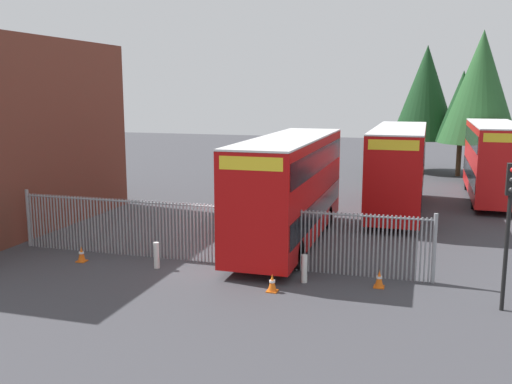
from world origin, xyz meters
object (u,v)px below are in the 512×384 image
object	(u,v)px
traffic_cone_near_kerb	(272,283)
traffic_light_kerbside	(509,210)
double_decker_bus_near_gate	(289,186)
bollard_center_front	(304,269)
double_decker_bus_behind_fence_left	(398,166)
traffic_cone_by_gate	(81,254)
traffic_cone_mid_forecourt	(379,279)
double_decker_bus_behind_fence_right	(493,158)
bollard_near_left	(157,255)

from	to	relation	value
traffic_cone_near_kerb	traffic_light_kerbside	distance (m)	7.32
double_decker_bus_near_gate	traffic_cone_near_kerb	bearing A→B (deg)	-81.62
traffic_cone_near_kerb	traffic_light_kerbside	world-z (taller)	traffic_light_kerbside
double_decker_bus_near_gate	bollard_center_front	size ratio (longest dim) A/B	11.38
double_decker_bus_behind_fence_left	traffic_cone_by_gate	size ratio (longest dim) A/B	18.32
double_decker_bus_behind_fence_left	traffic_cone_by_gate	xyz separation A→B (m)	(-10.74, -12.49, -2.13)
bollard_center_front	traffic_light_kerbside	size ratio (longest dim) A/B	0.22
double_decker_bus_near_gate	traffic_cone_mid_forecourt	world-z (taller)	double_decker_bus_near_gate
traffic_cone_by_gate	traffic_cone_mid_forecourt	bearing A→B (deg)	1.59
traffic_cone_near_kerb	traffic_light_kerbside	bearing A→B (deg)	3.41
double_decker_bus_behind_fence_right	traffic_light_kerbside	distance (m)	18.48
bollard_near_left	bollard_center_front	bearing A→B (deg)	-0.02
bollard_near_left	traffic_cone_mid_forecourt	world-z (taller)	bollard_near_left
traffic_cone_mid_forecourt	traffic_cone_near_kerb	xyz separation A→B (m)	(-3.21, -1.38, 0.00)
traffic_light_kerbside	bollard_near_left	bearing A→B (deg)	176.13
traffic_cone_by_gate	traffic_light_kerbside	size ratio (longest dim) A/B	0.14
double_decker_bus_behind_fence_right	traffic_cone_near_kerb	world-z (taller)	double_decker_bus_behind_fence_right
double_decker_bus_behind_fence_right	traffic_cone_by_gate	size ratio (longest dim) A/B	18.32
double_decker_bus_near_gate	traffic_cone_mid_forecourt	size ratio (longest dim) A/B	18.32
bollard_near_left	traffic_cone_by_gate	xyz separation A→B (m)	(-3.03, -0.10, -0.19)
bollard_center_front	traffic_cone_mid_forecourt	bearing A→B (deg)	4.87
double_decker_bus_behind_fence_left	bollard_center_front	distance (m)	12.76
double_decker_bus_near_gate	bollard_near_left	bearing A→B (deg)	-128.33
double_decker_bus_behind_fence_left	bollard_center_front	bearing A→B (deg)	-100.59
traffic_cone_mid_forecourt	traffic_light_kerbside	size ratio (longest dim) A/B	0.14
traffic_cone_by_gate	traffic_light_kerbside	distance (m)	14.70
bollard_near_left	double_decker_bus_behind_fence_right	bearing A→B (deg)	54.13
double_decker_bus_near_gate	bollard_center_front	xyz separation A→B (m)	(1.65, -4.73, -1.95)
double_decker_bus_behind_fence_right	double_decker_bus_near_gate	bearing A→B (deg)	-124.94
double_decker_bus_near_gate	traffic_cone_mid_forecourt	bearing A→B (deg)	-47.94
double_decker_bus_near_gate	double_decker_bus_behind_fence_left	distance (m)	8.63
bollard_near_left	traffic_cone_mid_forecourt	bearing A→B (deg)	1.50
double_decker_bus_near_gate	bollard_near_left	xyz separation A→B (m)	(-3.74, -4.73, -1.95)
bollard_center_front	traffic_cone_by_gate	size ratio (longest dim) A/B	1.61
traffic_cone_mid_forecourt	traffic_cone_near_kerb	size ratio (longest dim) A/B	1.00
double_decker_bus_behind_fence_left	traffic_cone_by_gate	distance (m)	16.61
double_decker_bus_behind_fence_left	traffic_cone_by_gate	bearing A→B (deg)	-130.70
traffic_cone_by_gate	traffic_cone_near_kerb	distance (m)	7.72
double_decker_bus_behind_fence_right	bollard_near_left	distance (m)	21.87
bollard_near_left	traffic_light_kerbside	bearing A→B (deg)	-3.87
double_decker_bus_near_gate	double_decker_bus_behind_fence_left	world-z (taller)	same
traffic_cone_mid_forecourt	bollard_near_left	bearing A→B (deg)	-178.50
traffic_cone_by_gate	bollard_center_front	bearing A→B (deg)	0.64
bollard_near_left	double_decker_bus_behind_fence_left	bearing A→B (deg)	58.11
double_decker_bus_behind_fence_left	traffic_cone_near_kerb	bearing A→B (deg)	-102.88
double_decker_bus_near_gate	traffic_cone_by_gate	distance (m)	8.58
bollard_near_left	traffic_light_kerbside	xyz separation A→B (m)	(11.40, -0.77, 2.51)
double_decker_bus_behind_fence_left	traffic_cone_near_kerb	distance (m)	14.08
double_decker_bus_near_gate	bollard_near_left	size ratio (longest dim) A/B	11.38
traffic_cone_mid_forecourt	traffic_cone_near_kerb	bearing A→B (deg)	-156.75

